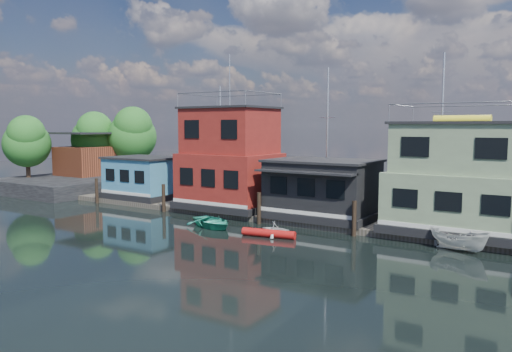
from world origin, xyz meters
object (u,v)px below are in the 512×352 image
Objects in this scene: houseboat_dark at (322,189)px; dinghy_teal at (213,222)px; motorboat at (459,240)px; red_kayak at (268,233)px; houseboat_red at (230,160)px; houseboat_green at (459,180)px; houseboat_blue at (144,177)px; dinghy_white at (275,229)px.

dinghy_teal is at bearing -134.64° from houseboat_dark.
motorboat is 10.83m from red_kayak.
houseboat_red is at bearing 46.15° from dinghy_teal.
houseboat_green reaches higher than red_kayak.
houseboat_blue is 13.39m from dinghy_teal.
dinghy_teal is at bearing -24.64° from houseboat_blue.
houseboat_blue is 17.99m from dinghy_white.
houseboat_blue is 9.69m from houseboat_red.
houseboat_green reaches higher than houseboat_dark.
red_kayak is 0.91× the size of dinghy_teal.
motorboat is (17.73, -3.24, -3.46)m from houseboat_red.
houseboat_red is at bearing 130.21° from red_kayak.
houseboat_green is 11.91m from red_kayak.
houseboat_green is (17.00, 0.00, -0.55)m from houseboat_red.
houseboat_blue is 0.76× the size of houseboat_green.
houseboat_dark is 4.01× the size of dinghy_white.
houseboat_red is 10.18m from red_kayak.
houseboat_green is at bearing 0.00° from houseboat_blue.
houseboat_green is 4.55× the size of dinghy_white.
houseboat_red reaches higher than houseboat_blue.
houseboat_dark is 0.88× the size of houseboat_green.
houseboat_dark is 2.21× the size of motorboat.
houseboat_blue is 1.91× the size of motorboat.
houseboat_blue is at bearing 100.42° from motorboat.
houseboat_red is (9.50, 0.00, 1.90)m from houseboat_blue.
dinghy_white is (0.25, 0.40, 0.24)m from red_kayak.
motorboat is at bearing -60.11° from dinghy_teal.
houseboat_blue is at bearing 86.69° from dinghy_teal.
houseboat_green is 2.46× the size of red_kayak.
dinghy_white reaches higher than red_kayak.
red_kayak is 0.53m from dinghy_white.
dinghy_teal is 4.95m from dinghy_white.
red_kayak is at bearing -74.42° from dinghy_teal.
dinghy_white reaches higher than dinghy_teal.
houseboat_blue reaches higher than dinghy_white.
houseboat_red reaches higher than dinghy_teal.
houseboat_red reaches higher than red_kayak.
houseboat_red is at bearing 0.00° from houseboat_blue.
motorboat is (9.73, -3.23, -1.77)m from houseboat_dark.
red_kayak is 4.73m from dinghy_teal.
houseboat_red is 6.42× the size of dinghy_white.
houseboat_blue reaches higher than motorboat.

